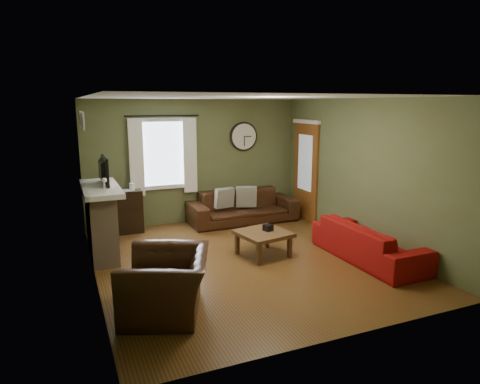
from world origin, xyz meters
name	(u,v)px	position (x,y,z in m)	size (l,w,h in m)	color
floor	(244,260)	(0.00, 0.00, 0.00)	(4.60, 5.20, 0.00)	brown
ceiling	(244,97)	(0.00, 0.00, 2.60)	(4.60, 5.20, 0.00)	white
wall_left	(90,193)	(-2.30, 0.00, 1.30)	(0.00, 5.20, 2.60)	#576138
wall_right	(362,173)	(2.30, 0.00, 1.30)	(0.00, 5.20, 2.60)	#576138
wall_back	(195,162)	(0.00, 2.60, 1.30)	(4.60, 0.00, 2.60)	#576138
wall_front	(345,224)	(0.00, -2.60, 1.30)	(4.60, 0.00, 2.60)	#576138
fireplace	(101,223)	(-2.10, 1.15, 0.55)	(0.40, 1.40, 1.10)	tan
firebox	(114,236)	(-1.91, 1.15, 0.30)	(0.04, 0.60, 0.55)	black
mantel	(101,189)	(-2.07, 1.15, 1.14)	(0.58, 1.60, 0.08)	white
tv	(100,174)	(-2.05, 1.30, 1.35)	(0.60, 0.08, 0.35)	black
tv_screen	(105,171)	(-1.97, 1.30, 1.41)	(0.02, 0.62, 0.36)	#994C3F
medallion_left	(83,121)	(-2.28, 0.80, 2.25)	(0.28, 0.28, 0.03)	white
medallion_mid	(82,120)	(-2.28, 1.15, 2.25)	(0.28, 0.28, 0.03)	white
medallion_right	(81,120)	(-2.28, 1.50, 2.25)	(0.28, 0.28, 0.03)	white
window_pane	(163,154)	(-0.70, 2.58, 1.50)	(1.00, 0.02, 1.30)	silver
curtain_rod	(162,116)	(-0.70, 2.48, 2.27)	(0.03, 0.03, 1.50)	black
curtain_left	(136,158)	(-1.25, 2.48, 1.45)	(0.28, 0.04, 1.55)	white
curtain_right	(190,155)	(-0.15, 2.48, 1.45)	(0.28, 0.04, 1.55)	white
wall_clock	(244,137)	(1.10, 2.55, 1.80)	(0.64, 0.06, 0.64)	white
door	(306,172)	(2.27, 1.85, 1.05)	(0.05, 0.90, 2.10)	brown
bookshelf	(124,212)	(-1.58, 2.27, 0.42)	(0.71, 0.30, 0.85)	black
book	(122,186)	(-1.58, 2.23, 0.96)	(0.17, 0.23, 0.02)	brown
sofa_brown	(243,206)	(0.89, 2.13, 0.34)	(2.31, 0.90, 0.68)	black
pillow_left	(246,197)	(0.97, 2.12, 0.55)	(0.44, 0.13, 0.44)	gray
pillow_right	(224,198)	(0.49, 2.18, 0.55)	(0.42, 0.13, 0.42)	gray
sofa_red	(368,242)	(1.87, -0.78, 0.31)	(2.09, 0.82, 0.61)	maroon
armchair	(166,283)	(-1.58, -1.27, 0.37)	(1.15, 1.01, 0.75)	black
coffee_table	(263,244)	(0.37, 0.06, 0.21)	(0.78, 0.78, 0.42)	brown
tissue_box	(268,232)	(0.48, 0.08, 0.40)	(0.13, 0.13, 0.10)	black
wine_glass_a	(105,185)	(-2.05, 0.61, 1.29)	(0.08, 0.08, 0.22)	white
wine_glass_b	(104,185)	(-2.05, 0.74, 1.28)	(0.07, 0.07, 0.20)	white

